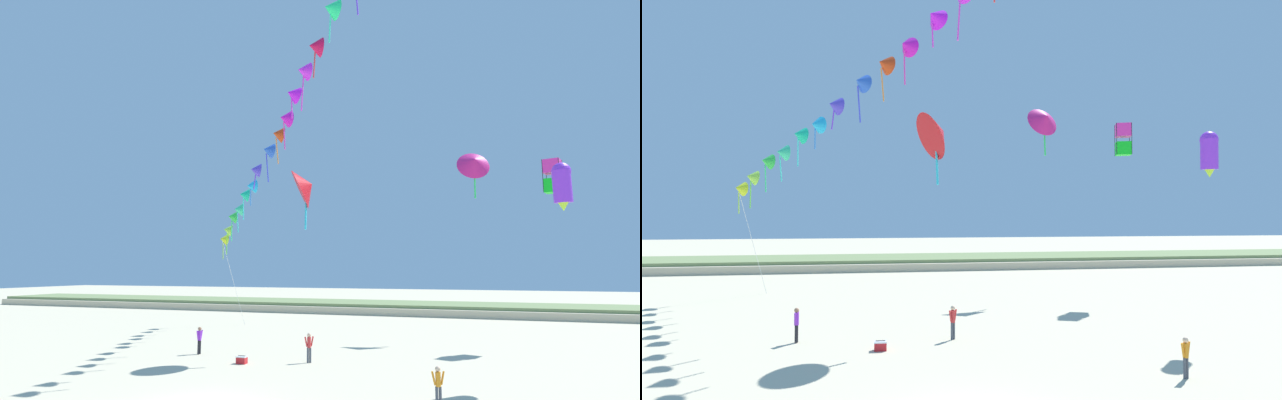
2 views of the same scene
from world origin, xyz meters
TOP-DOWN VIEW (x-y plane):
  - dune_ridge at (0.00, 46.06)m, footprint 120.00×11.35m
  - person_near_left at (0.82, 10.45)m, footprint 0.49×0.46m
  - person_near_right at (-6.82, 10.98)m, footprint 0.23×0.60m
  - person_mid_center at (8.83, 3.22)m, footprint 0.53×0.29m
  - kite_banner_string at (-0.79, 11.05)m, footprint 26.97×31.32m
  - large_kite_low_lead at (10.13, 24.10)m, footprint 3.05×2.58m
  - large_kite_mid_trail at (15.60, 21.55)m, footprint 1.45×1.45m
  - large_kite_high_solo at (14.60, 9.82)m, footprint 1.27×1.30m
  - large_kite_outer_drift at (0.13, 11.69)m, footprint 2.67×3.12m
  - beach_cooler at (-2.74, 8.97)m, footprint 0.58×0.41m

SIDE VIEW (x-z plane):
  - beach_cooler at x=-2.74m, z-range -0.02..0.45m
  - dune_ridge at x=0.00m, z-range 0.00..1.21m
  - person_mid_center at x=8.83m, z-range 0.12..1.69m
  - person_near_left at x=0.82m, z-range 0.13..1.83m
  - person_near_right at x=-6.82m, z-range 0.13..1.83m
  - large_kite_high_solo at x=14.60m, z-range 8.35..10.83m
  - large_kite_outer_drift at x=0.13m, z-range 8.49..12.60m
  - large_kite_mid_trail at x=15.60m, z-range 10.85..13.28m
  - large_kite_low_lead at x=10.13m, z-range 11.80..16.16m
  - kite_banner_string at x=-0.79m, z-range 3.83..27.76m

